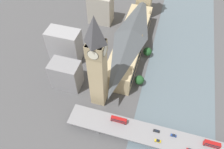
% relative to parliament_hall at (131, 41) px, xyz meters
% --- Properties ---
extents(ground_plane, '(600.00, 600.00, 0.00)m').
position_rel_parliament_hall_xyz_m(ground_plane, '(-14.32, 8.00, -13.27)').
color(ground_plane, '#4C4C4F').
extents(river_water, '(59.26, 360.00, 0.30)m').
position_rel_parliament_hall_xyz_m(river_water, '(-49.96, 8.00, -13.12)').
color(river_water, slate).
rests_on(river_water, ground_plane).
extents(parliament_hall, '(23.10, 104.75, 26.77)m').
position_rel_parliament_hall_xyz_m(parliament_hall, '(0.00, 0.00, 0.00)').
color(parliament_hall, tan).
rests_on(parliament_hall, ground_plane).
extents(clock_tower, '(12.06, 12.06, 80.11)m').
position_rel_parliament_hall_xyz_m(clock_tower, '(10.34, 61.81, 29.18)').
color(clock_tower, tan).
rests_on(clock_tower, ground_plane).
extents(road_bridge, '(150.53, 16.50, 6.09)m').
position_rel_parliament_hall_xyz_m(road_bridge, '(-49.96, 83.50, -8.31)').
color(road_bridge, slate).
rests_on(road_bridge, ground_plane).
extents(double_decker_bus_lead, '(10.55, 2.58, 5.00)m').
position_rel_parliament_hall_xyz_m(double_decker_bus_lead, '(-74.37, 80.23, -4.44)').
color(double_decker_bus_lead, red).
rests_on(double_decker_bus_lead, road_bridge).
extents(double_decker_bus_rear, '(11.66, 2.47, 4.75)m').
position_rel_parliament_hall_xyz_m(double_decker_bus_rear, '(-10.45, 80.23, -4.57)').
color(double_decker_bus_rear, red).
rests_on(double_decker_bus_rear, road_bridge).
extents(car_northbound_lead, '(4.54, 1.80, 1.26)m').
position_rel_parliament_hall_xyz_m(car_northbound_lead, '(-37.85, 80.11, -6.54)').
color(car_northbound_lead, black).
rests_on(car_northbound_lead, road_bridge).
extents(car_northbound_tail, '(4.26, 1.92, 1.38)m').
position_rel_parliament_hall_xyz_m(car_northbound_tail, '(-39.79, 87.09, -6.50)').
color(car_northbound_tail, gold).
rests_on(car_northbound_tail, road_bridge).
extents(car_southbound_mid, '(3.92, 1.80, 1.32)m').
position_rel_parliament_hall_xyz_m(car_southbound_mid, '(-49.62, 80.15, -6.53)').
color(car_southbound_mid, navy).
rests_on(car_southbound_mid, road_bridge).
extents(city_block_west, '(25.08, 17.06, 31.33)m').
position_rel_parliament_hall_xyz_m(city_block_west, '(42.20, -38.29, 2.39)').
color(city_block_west, '#A39E93').
rests_on(city_block_west, ground_plane).
extents(city_block_center, '(29.03, 16.04, 30.06)m').
position_rel_parliament_hall_xyz_m(city_block_center, '(55.46, 24.25, 1.75)').
color(city_block_center, '#939399').
rests_on(city_block_center, ground_plane).
extents(city_block_east, '(23.68, 15.59, 24.85)m').
position_rel_parliament_hall_xyz_m(city_block_east, '(41.17, 54.68, -0.85)').
color(city_block_east, gray).
rests_on(city_block_east, ground_plane).
extents(tree_embankment_near, '(7.87, 7.87, 9.96)m').
position_rel_parliament_hall_xyz_m(tree_embankment_near, '(-16.91, 38.10, -7.26)').
color(tree_embankment_near, brown).
rests_on(tree_embankment_near, ground_plane).
extents(tree_embankment_mid, '(7.98, 7.98, 10.34)m').
position_rel_parliament_hall_xyz_m(tree_embankment_mid, '(-17.24, 2.69, -6.94)').
color(tree_embankment_mid, brown).
rests_on(tree_embankment_mid, ground_plane).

